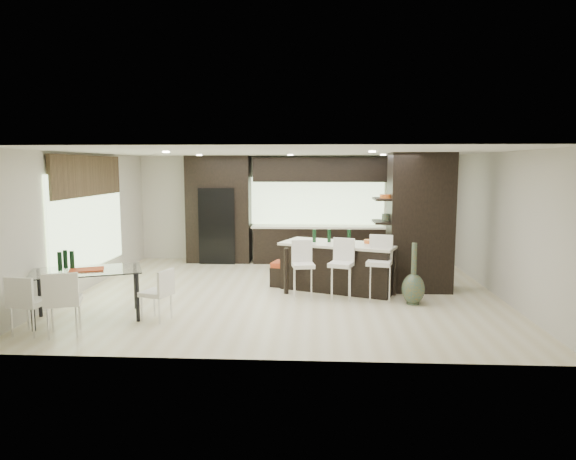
# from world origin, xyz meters

# --- Properties ---
(ground) EXTENTS (8.00, 8.00, 0.00)m
(ground) POSITION_xyz_m (0.00, 0.00, 0.00)
(ground) COLOR beige
(ground) RESTS_ON ground
(back_wall) EXTENTS (8.00, 0.02, 2.70)m
(back_wall) POSITION_xyz_m (0.00, 3.50, 1.35)
(back_wall) COLOR beige
(back_wall) RESTS_ON ground
(left_wall) EXTENTS (0.02, 7.00, 2.70)m
(left_wall) POSITION_xyz_m (-4.00, 0.00, 1.35)
(left_wall) COLOR beige
(left_wall) RESTS_ON ground
(right_wall) EXTENTS (0.02, 7.00, 2.70)m
(right_wall) POSITION_xyz_m (4.00, 0.00, 1.35)
(right_wall) COLOR beige
(right_wall) RESTS_ON ground
(ceiling) EXTENTS (8.00, 7.00, 0.02)m
(ceiling) POSITION_xyz_m (0.00, 0.00, 2.70)
(ceiling) COLOR white
(ceiling) RESTS_ON ground
(window_left) EXTENTS (0.04, 3.20, 1.90)m
(window_left) POSITION_xyz_m (-3.96, 0.20, 1.35)
(window_left) COLOR #B2D199
(window_left) RESTS_ON left_wall
(window_back) EXTENTS (3.40, 0.04, 1.20)m
(window_back) POSITION_xyz_m (0.60, 3.46, 1.55)
(window_back) COLOR #B2D199
(window_back) RESTS_ON back_wall
(stone_accent) EXTENTS (0.08, 3.00, 0.80)m
(stone_accent) POSITION_xyz_m (-3.93, 0.20, 2.25)
(stone_accent) COLOR brown
(stone_accent) RESTS_ON left_wall
(ceiling_spots) EXTENTS (4.00, 3.00, 0.02)m
(ceiling_spots) POSITION_xyz_m (0.00, 0.25, 2.68)
(ceiling_spots) COLOR white
(ceiling_spots) RESTS_ON ceiling
(back_cabinetry) EXTENTS (6.80, 0.68, 2.70)m
(back_cabinetry) POSITION_xyz_m (0.50, 3.17, 1.35)
(back_cabinetry) COLOR black
(back_cabinetry) RESTS_ON ground
(refrigerator) EXTENTS (0.90, 0.68, 1.90)m
(refrigerator) POSITION_xyz_m (-1.90, 3.12, 0.95)
(refrigerator) COLOR black
(refrigerator) RESTS_ON ground
(partition_column) EXTENTS (1.20, 0.80, 2.70)m
(partition_column) POSITION_xyz_m (2.60, 0.40, 1.35)
(partition_column) COLOR black
(partition_column) RESTS_ON ground
(kitchen_island) EXTENTS (2.45, 1.72, 0.94)m
(kitchen_island) POSITION_xyz_m (1.03, 0.30, 0.47)
(kitchen_island) COLOR black
(kitchen_island) RESTS_ON ground
(stool_left) EXTENTS (0.45, 0.45, 0.87)m
(stool_left) POSITION_xyz_m (0.34, -0.48, 0.44)
(stool_left) COLOR white
(stool_left) RESTS_ON ground
(stool_mid) EXTENTS (0.51, 0.51, 0.91)m
(stool_mid) POSITION_xyz_m (1.03, -0.48, 0.45)
(stool_mid) COLOR white
(stool_mid) RESTS_ON ground
(stool_right) EXTENTS (0.52, 0.52, 0.96)m
(stool_right) POSITION_xyz_m (1.72, -0.50, 0.48)
(stool_right) COLOR white
(stool_right) RESTS_ON ground
(bench) EXTENTS (1.38, 0.81, 0.50)m
(bench) POSITION_xyz_m (0.32, 0.48, 0.25)
(bench) COLOR black
(bench) RESTS_ON ground
(floor_vase) EXTENTS (0.46, 0.46, 1.10)m
(floor_vase) POSITION_xyz_m (2.30, -0.72, 0.55)
(floor_vase) COLOR #435039
(floor_vase) RESTS_ON ground
(dining_table) EXTENTS (1.88, 1.48, 0.80)m
(dining_table) POSITION_xyz_m (-3.07, -1.91, 0.40)
(dining_table) COLOR white
(dining_table) RESTS_ON ground
(chair_near) EXTENTS (0.61, 0.61, 0.88)m
(chair_near) POSITION_xyz_m (-3.07, -2.69, 0.44)
(chair_near) COLOR white
(chair_near) RESTS_ON ground
(chair_far) EXTENTS (0.49, 0.49, 0.82)m
(chair_far) POSITION_xyz_m (-3.59, -2.68, 0.41)
(chair_far) COLOR white
(chair_far) RESTS_ON ground
(chair_end) EXTENTS (0.52, 0.52, 0.76)m
(chair_end) POSITION_xyz_m (-1.96, -1.91, 0.38)
(chair_end) COLOR white
(chair_end) RESTS_ON ground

